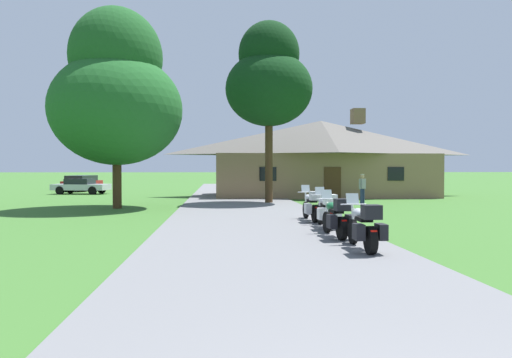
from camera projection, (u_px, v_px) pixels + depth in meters
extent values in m
plane|color=#386628|center=(245.00, 211.00, 21.92)|extent=(500.00, 500.00, 0.00)
cube|color=slate|center=(248.00, 214.00, 19.93)|extent=(6.40, 80.00, 0.06)
cylinder|color=black|center=(353.00, 232.00, 11.84)|extent=(0.12, 0.64, 0.64)
cylinder|color=black|center=(371.00, 240.00, 10.41)|extent=(0.16, 0.64, 0.64)
cube|color=silver|center=(361.00, 233.00, 11.11)|extent=(0.27, 0.56, 0.30)
ellipsoid|color=#B2B5BC|center=(358.00, 213.00, 11.35)|extent=(0.31, 0.52, 0.26)
cube|color=black|center=(364.00, 219.00, 10.90)|extent=(0.29, 0.52, 0.10)
cylinder|color=silver|center=(353.00, 204.00, 11.79)|extent=(0.66, 0.04, 0.03)
cylinder|color=silver|center=(353.00, 217.00, 11.84)|extent=(0.06, 0.24, 0.73)
cube|color=#B2BCC6|center=(352.00, 199.00, 11.89)|extent=(0.32, 0.11, 0.27)
sphere|color=silver|center=(353.00, 210.00, 11.79)|extent=(0.11, 0.11, 0.11)
cube|color=black|center=(371.00, 212.00, 10.34)|extent=(0.40, 0.36, 0.32)
cube|color=red|center=(374.00, 232.00, 10.18)|extent=(0.14, 0.03, 0.06)
cylinder|color=silver|center=(372.00, 242.00, 10.74)|extent=(0.08, 0.55, 0.07)
cube|color=black|center=(359.00, 232.00, 10.44)|extent=(0.20, 0.40, 0.36)
cube|color=black|center=(381.00, 232.00, 10.47)|extent=(0.20, 0.40, 0.36)
cylinder|color=black|center=(327.00, 222.00, 13.91)|extent=(0.14, 0.64, 0.64)
cylinder|color=black|center=(342.00, 228.00, 12.48)|extent=(0.18, 0.65, 0.64)
cube|color=silver|center=(334.00, 223.00, 13.17)|extent=(0.29, 0.57, 0.30)
ellipsoid|color=#195B33|center=(332.00, 207.00, 13.42)|extent=(0.32, 0.53, 0.26)
cube|color=black|center=(336.00, 211.00, 12.97)|extent=(0.30, 0.53, 0.10)
cylinder|color=silver|center=(327.00, 199.00, 13.85)|extent=(0.66, 0.06, 0.03)
cylinder|color=silver|center=(327.00, 210.00, 13.90)|extent=(0.07, 0.24, 0.73)
cube|color=#B2BCC6|center=(326.00, 194.00, 13.95)|extent=(0.32, 0.12, 0.27)
sphere|color=silver|center=(327.00, 204.00, 13.86)|extent=(0.11, 0.11, 0.11)
cube|color=black|center=(342.00, 205.00, 12.42)|extent=(0.42, 0.38, 0.32)
cube|color=red|center=(344.00, 221.00, 12.26)|extent=(0.14, 0.04, 0.06)
cylinder|color=silver|center=(343.00, 230.00, 12.82)|extent=(0.10, 0.55, 0.07)
cube|color=black|center=(332.00, 222.00, 12.49)|extent=(0.22, 0.41, 0.36)
cube|color=black|center=(350.00, 221.00, 12.56)|extent=(0.22, 0.41, 0.36)
cylinder|color=black|center=(320.00, 215.00, 16.06)|extent=(0.11, 0.64, 0.64)
cylinder|color=black|center=(330.00, 220.00, 14.62)|extent=(0.16, 0.64, 0.64)
cube|color=silver|center=(325.00, 215.00, 15.32)|extent=(0.26, 0.56, 0.30)
ellipsoid|color=#B2B5BC|center=(323.00, 201.00, 15.57)|extent=(0.30, 0.52, 0.26)
cube|color=black|center=(326.00, 205.00, 15.11)|extent=(0.28, 0.52, 0.10)
cylinder|color=silver|center=(320.00, 195.00, 16.00)|extent=(0.66, 0.04, 0.03)
cylinder|color=silver|center=(320.00, 205.00, 16.05)|extent=(0.06, 0.24, 0.73)
cube|color=#B2BCC6|center=(320.00, 191.00, 16.10)|extent=(0.32, 0.11, 0.27)
sphere|color=silver|center=(320.00, 199.00, 16.01)|extent=(0.11, 0.11, 0.11)
cube|color=silver|center=(330.00, 200.00, 14.56)|extent=(0.40, 0.36, 0.32)
cube|color=red|center=(331.00, 213.00, 14.40)|extent=(0.14, 0.03, 0.06)
cylinder|color=silver|center=(332.00, 222.00, 14.95)|extent=(0.07, 0.55, 0.07)
cube|color=silver|center=(321.00, 214.00, 14.65)|extent=(0.20, 0.40, 0.36)
cube|color=silver|center=(337.00, 214.00, 14.69)|extent=(0.20, 0.40, 0.36)
cylinder|color=black|center=(306.00, 210.00, 18.05)|extent=(0.14, 0.64, 0.64)
cylinder|color=black|center=(315.00, 214.00, 16.62)|extent=(0.19, 0.65, 0.64)
cube|color=silver|center=(310.00, 210.00, 17.31)|extent=(0.29, 0.57, 0.30)
ellipsoid|color=#B2B5BC|center=(309.00, 198.00, 17.56)|extent=(0.33, 0.53, 0.26)
cube|color=black|center=(312.00, 201.00, 17.10)|extent=(0.31, 0.53, 0.10)
cylinder|color=silver|center=(306.00, 192.00, 17.99)|extent=(0.66, 0.06, 0.03)
cylinder|color=silver|center=(306.00, 201.00, 18.04)|extent=(0.07, 0.24, 0.73)
cube|color=#B2BCC6|center=(305.00, 188.00, 18.09)|extent=(0.32, 0.12, 0.27)
sphere|color=silver|center=(306.00, 196.00, 17.99)|extent=(0.11, 0.11, 0.11)
cube|color=#B7B7BC|center=(316.00, 196.00, 16.55)|extent=(0.42, 0.38, 0.32)
cube|color=red|center=(317.00, 208.00, 16.39)|extent=(0.14, 0.04, 0.06)
cylinder|color=silver|center=(317.00, 215.00, 16.95)|extent=(0.10, 0.55, 0.07)
cube|color=#B7B7BC|center=(308.00, 208.00, 16.63)|extent=(0.22, 0.41, 0.36)
cube|color=#B7B7BC|center=(322.00, 208.00, 16.70)|extent=(0.22, 0.41, 0.36)
cube|color=#896B4C|center=(321.00, 175.00, 33.70)|extent=(15.16, 6.95, 3.01)
pyramid|color=#5B5651|center=(321.00, 138.00, 33.64)|extent=(16.07, 7.37, 2.47)
cube|color=brown|center=(358.00, 116.00, 33.82)|extent=(0.90, 0.90, 1.10)
cube|color=#472D19|center=(333.00, 183.00, 30.22)|extent=(1.10, 0.08, 2.10)
cube|color=black|center=(268.00, 174.00, 29.87)|extent=(1.10, 0.06, 0.90)
cube|color=black|center=(396.00, 174.00, 30.54)|extent=(1.10, 0.06, 0.90)
cylinder|color=navy|center=(361.00, 196.00, 26.30)|extent=(0.14, 0.14, 0.86)
cylinder|color=navy|center=(363.00, 196.00, 26.41)|extent=(0.14, 0.14, 0.86)
cube|color=gray|center=(362.00, 184.00, 26.34)|extent=(0.42, 0.39, 0.56)
cylinder|color=gray|center=(360.00, 184.00, 26.19)|extent=(0.09, 0.09, 0.58)
cylinder|color=gray|center=(365.00, 184.00, 26.48)|extent=(0.09, 0.09, 0.58)
sphere|color=tan|center=(362.00, 176.00, 26.33)|extent=(0.21, 0.21, 0.21)
cylinder|color=#B2AD99|center=(362.00, 175.00, 26.33)|extent=(0.22, 0.22, 0.05)
cylinder|color=#422D19|center=(117.00, 177.00, 23.24)|extent=(0.44, 0.44, 3.15)
ellipsoid|color=#1E5623|center=(117.00, 110.00, 23.16)|extent=(6.54, 6.54, 5.56)
ellipsoid|color=#1B4E20|center=(116.00, 57.00, 23.11)|extent=(4.58, 4.58, 4.90)
cylinder|color=#422D19|center=(269.00, 158.00, 26.48)|extent=(0.44, 0.44, 5.17)
ellipsoid|color=#0F3314|center=(269.00, 89.00, 26.39)|extent=(4.96, 4.96, 4.22)
ellipsoid|color=black|center=(269.00, 54.00, 26.35)|extent=(3.47, 3.47, 3.72)
cube|color=maroon|center=(83.00, 184.00, 41.49)|extent=(2.53, 4.83, 0.60)
cube|color=black|center=(82.00, 178.00, 41.28)|extent=(2.10, 3.43, 0.48)
cylinder|color=black|center=(81.00, 187.00, 42.98)|extent=(0.32, 0.67, 0.64)
cylinder|color=black|center=(98.00, 187.00, 42.85)|extent=(0.32, 0.67, 0.64)
cylinder|color=black|center=(66.00, 188.00, 40.13)|extent=(0.32, 0.67, 0.64)
cylinder|color=black|center=(85.00, 188.00, 40.01)|extent=(0.32, 0.67, 0.64)
cube|color=#ADAFB7|center=(81.00, 187.00, 36.51)|extent=(4.44, 2.48, 0.46)
cube|color=black|center=(80.00, 181.00, 36.50)|extent=(2.12, 1.90, 0.42)
cylinder|color=black|center=(60.00, 190.00, 35.77)|extent=(0.67, 0.32, 0.64)
cylinder|color=black|center=(70.00, 189.00, 37.46)|extent=(0.67, 0.32, 0.64)
cylinder|color=black|center=(93.00, 190.00, 35.56)|extent=(0.67, 0.32, 0.64)
cylinder|color=black|center=(102.00, 190.00, 37.25)|extent=(0.67, 0.32, 0.64)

